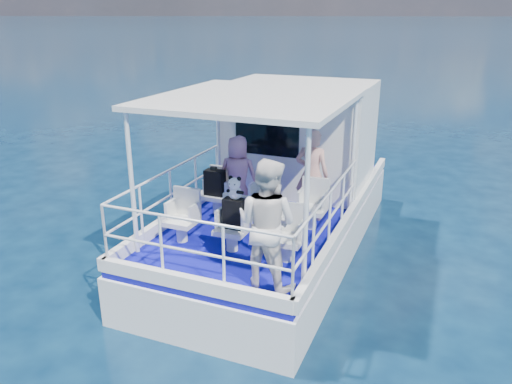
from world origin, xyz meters
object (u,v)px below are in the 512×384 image
passenger_stbd_aft (267,224)px  backpack_center (234,213)px  panda (235,188)px  passenger_port_fwd (238,176)px

passenger_stbd_aft → backpack_center: passenger_stbd_aft is taller
backpack_center → panda: 0.42m
passenger_port_fwd → backpack_center: size_ratio=3.11×
passenger_stbd_aft → panda: passenger_stbd_aft is taller
passenger_stbd_aft → panda: size_ratio=5.02×
backpack_center → panda: (0.02, 0.02, 0.42)m
passenger_stbd_aft → backpack_center: (-0.84, 0.78, -0.27)m
passenger_stbd_aft → backpack_center: bearing=-33.5°
backpack_center → panda: panda is taller
panda → passenger_stbd_aft: bearing=-44.1°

